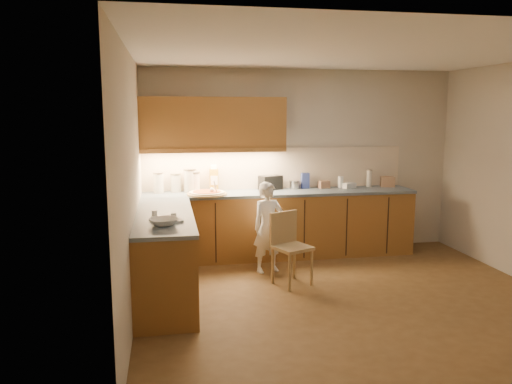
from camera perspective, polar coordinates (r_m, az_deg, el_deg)
The scene contains 24 objects.
room at distance 5.31m, azimuth 10.92°, elevation 5.43°, with size 4.54×4.50×2.62m.
l_counter at distance 6.45m, azimuth -1.15°, elevation -4.70°, with size 3.77×2.62×0.92m.
backsplash at distance 7.14m, azimuth 2.24°, elevation 2.75°, with size 3.75×0.02×0.58m, color beige.
upper_cabinets at distance 6.79m, azimuth -4.93°, elevation 7.80°, with size 1.95×0.36×0.73m.
pizza_on_board at distance 6.61m, azimuth -5.61°, elevation -0.13°, with size 0.53×0.53×0.21m.
child at distance 6.27m, azimuth 1.40°, elevation -4.06°, with size 0.42×0.27×1.14m, color white.
wooden_chair at distance 5.88m, azimuth 3.75°, elevation -5.80°, with size 0.50×0.50×0.85m.
mixing_bowl at distance 4.92m, azimuth -10.50°, elevation -3.35°, with size 0.28×0.28×0.07m, color white.
canister_a at distance 6.84m, azimuth -11.08°, elevation 1.06°, with size 0.14×0.14×0.28m.
canister_b at distance 6.89m, azimuth -9.13°, elevation 1.07°, with size 0.15×0.15×0.26m.
canister_c at distance 6.84m, azimuth -7.54°, elevation 1.33°, with size 0.17×0.17×0.32m.
canister_d at distance 6.86m, azimuth -7.13°, elevation 1.17°, with size 0.17×0.17×0.28m.
oil_jug at distance 6.92m, azimuth -4.84°, elevation 1.49°, with size 0.13×0.10×0.36m.
toaster at distance 7.03m, azimuth 1.66°, elevation 1.09°, with size 0.35×0.28×0.20m.
steel_pot at distance 7.13m, azimuth 4.42°, elevation 0.85°, with size 0.16×0.16×0.12m.
blue_box at distance 7.17m, azimuth 5.64°, elevation 1.30°, with size 0.11×0.08×0.22m, color #2F408F.
card_box_a at distance 7.23m, azimuth 7.78°, elevation 0.86°, with size 0.15×0.11×0.11m, color tan.
white_bottle at distance 7.29m, azimuth 9.65°, elevation 1.12°, with size 0.06×0.06×0.17m, color white.
flat_pack at distance 7.31m, azimuth 10.53°, elevation 0.76°, with size 0.19×0.13×0.07m, color white.
tall_jar at distance 7.46m, azimuth 12.81°, elevation 1.55°, with size 0.08×0.08×0.25m.
card_box_b at distance 7.56m, azimuth 14.80°, elevation 1.15°, with size 0.19×0.15×0.15m, color #A27857.
dough_cloth at distance 5.07m, azimuth -10.22°, elevation -3.24°, with size 0.30×0.23×0.02m, color white.
spice_jar_a at distance 5.29m, azimuth -11.54°, elevation -2.48°, with size 0.05×0.05×0.07m, color silver.
spice_jar_b at distance 5.12m, azimuth -9.39°, elevation -2.80°, with size 0.06×0.06×0.07m, color silver.
Camera 1 is at (-1.91, -4.94, 2.01)m, focal length 35.00 mm.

